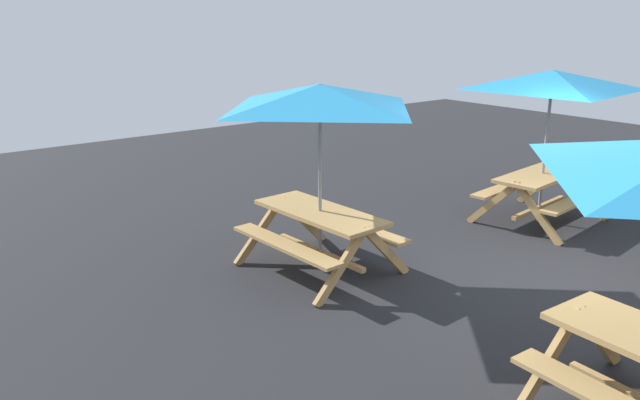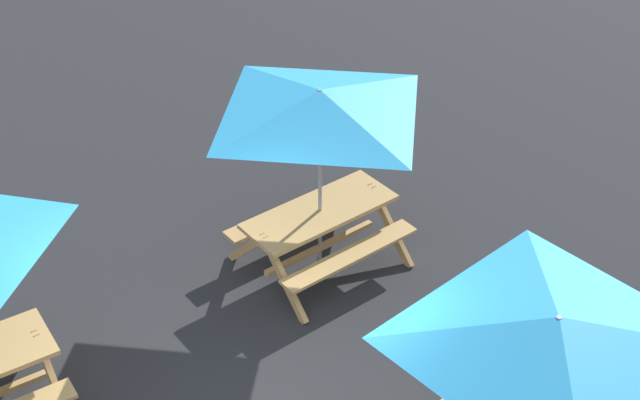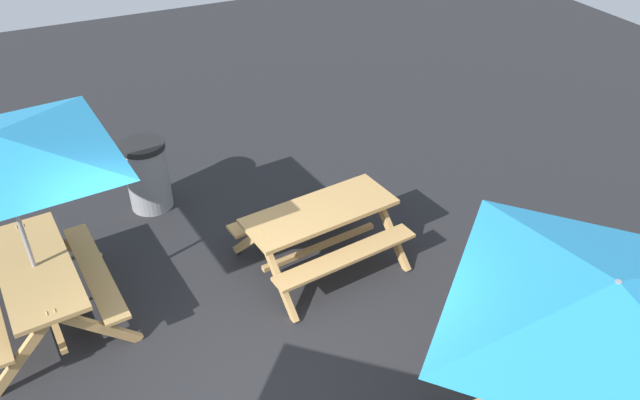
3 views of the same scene
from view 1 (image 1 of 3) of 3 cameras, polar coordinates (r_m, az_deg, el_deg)
The scene contains 3 objects.
ground_plane at distance 7.90m, azimuth 20.84°, elevation -7.39°, with size 24.00×24.00×0.00m, color #232326.
picnic_table_0 at distance 7.35m, azimuth -0.00°, elevation 8.16°, with size 2.08×2.08×2.34m.
picnic_table_2 at distance 9.81m, azimuth 20.39°, elevation 9.28°, with size 2.81×2.81×2.34m.
Camera 1 is at (-3.53, 6.37, 3.07)m, focal length 35.00 mm.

